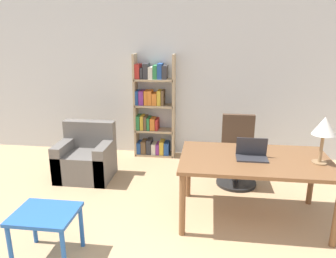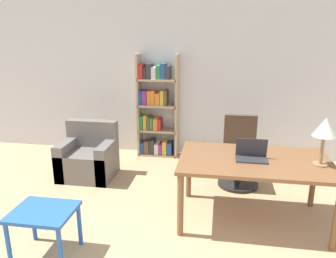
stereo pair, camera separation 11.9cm
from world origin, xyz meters
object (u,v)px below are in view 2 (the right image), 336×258
at_px(office_chair, 239,155).
at_px(side_table_blue, 44,218).
at_px(table_lamp, 325,129).
at_px(bookshelf, 156,110).
at_px(armchair, 88,158).
at_px(desk, 254,166).
at_px(laptop, 251,155).

bearing_deg(office_chair, side_table_blue, -134.60).
height_order(table_lamp, side_table_blue, table_lamp).
height_order(office_chair, bookshelf, bookshelf).
relative_size(armchair, bookshelf, 0.46).
height_order(desk, laptop, laptop).
distance_m(desk, table_lamp, 0.84).
relative_size(laptop, office_chair, 0.35).
bearing_deg(armchair, table_lamp, -16.66).
distance_m(office_chair, side_table_blue, 2.78).
xyz_separation_m(office_chair, bookshelf, (-1.42, 0.96, 0.40)).
xyz_separation_m(side_table_blue, armchair, (-0.32, 1.86, -0.13)).
xyz_separation_m(laptop, office_chair, (-0.07, 0.98, -0.38)).
bearing_deg(table_lamp, laptop, 176.15).
xyz_separation_m(desk, bookshelf, (-1.53, 1.94, 0.15)).
distance_m(armchair, bookshelf, 1.47).
bearing_deg(bookshelf, armchair, -128.20).
distance_m(table_lamp, bookshelf, 3.00).
bearing_deg(bookshelf, office_chair, -33.92).
xyz_separation_m(office_chair, armchair, (-2.27, -0.12, -0.15)).
relative_size(desk, armchair, 2.03).
bearing_deg(table_lamp, office_chair, 127.55).
height_order(laptop, table_lamp, table_lamp).
bearing_deg(office_chair, table_lamp, -52.45).
distance_m(table_lamp, armchair, 3.32).
bearing_deg(laptop, bookshelf, 127.54).
relative_size(side_table_blue, armchair, 0.71).
relative_size(desk, bookshelf, 0.94).
bearing_deg(bookshelf, side_table_blue, -100.20).
distance_m(office_chair, bookshelf, 1.76).
relative_size(laptop, table_lamp, 0.66).
bearing_deg(armchair, desk, -19.91).
bearing_deg(desk, bookshelf, 128.39).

